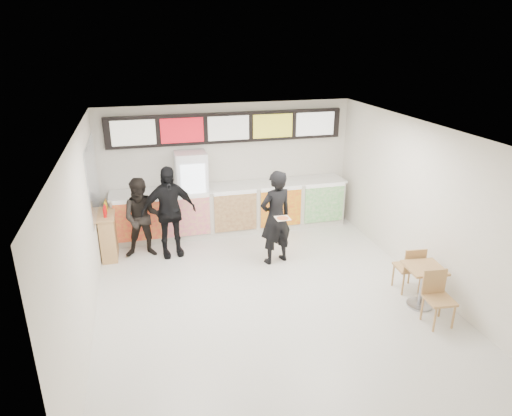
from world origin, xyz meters
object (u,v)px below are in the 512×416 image
object	(u,v)px
customer_mid	(169,212)
cafe_table	(423,279)
drinks_fridge	(192,195)
customer_main	(276,218)
customer_left	(143,218)
service_counter	(232,208)
condiment_ledge	(108,234)

from	to	relation	value
customer_mid	cafe_table	size ratio (longest dim) A/B	1.25
cafe_table	drinks_fridge	bearing A→B (deg)	136.02
customer_main	cafe_table	world-z (taller)	customer_main
customer_left	customer_mid	size ratio (longest dim) A/B	0.88
customer_main	customer_left	size ratio (longest dim) A/B	1.14
service_counter	cafe_table	size ratio (longest dim) A/B	3.53
service_counter	cafe_table	distance (m)	4.75
condiment_ledge	customer_left	bearing A→B (deg)	-13.11
customer_main	customer_left	world-z (taller)	customer_main
drinks_fridge	customer_main	world-z (taller)	drinks_fridge
customer_mid	cafe_table	distance (m)	5.13
service_counter	customer_left	world-z (taller)	customer_left
customer_left	cafe_table	xyz separation A→B (m)	(4.59, -3.21, -0.34)
customer_main	customer_mid	world-z (taller)	customer_main
drinks_fridge	customer_mid	size ratio (longest dim) A/B	1.01
customer_main	cafe_table	size ratio (longest dim) A/B	1.25
condiment_ledge	cafe_table	bearing A→B (deg)	-32.45
service_counter	customer_left	distance (m)	2.27
service_counter	customer_left	size ratio (longest dim) A/B	3.21
customer_mid	customer_left	bearing A→B (deg)	162.33
customer_mid	drinks_fridge	bearing A→B (deg)	48.98
customer_left	customer_main	bearing A→B (deg)	-14.81
customer_mid	cafe_table	bearing A→B (deg)	-45.52
cafe_table	customer_mid	bearing A→B (deg)	148.18
customer_mid	condiment_ledge	world-z (taller)	customer_mid
customer_main	customer_left	bearing A→B (deg)	-37.15
customer_left	cafe_table	distance (m)	5.61
service_counter	customer_mid	world-z (taller)	customer_mid
service_counter	condiment_ledge	bearing A→B (deg)	-166.80
drinks_fridge	customer_mid	bearing A→B (deg)	-123.12
customer_main	condiment_ledge	bearing A→B (deg)	-35.62
customer_main	condiment_ledge	xyz separation A→B (m)	(-3.35, 1.14, -0.49)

